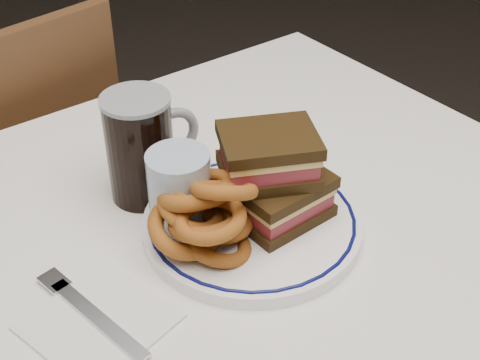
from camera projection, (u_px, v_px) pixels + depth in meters
dining_table at (140, 349)px, 0.84m from camera, size 1.27×0.87×0.75m
chair_far at (15, 198)px, 1.37m from camera, size 0.46×0.46×0.87m
main_plate at (252, 223)px, 0.85m from camera, size 0.28×0.28×0.02m
reuben_sandwich at (275, 177)px, 0.82m from camera, size 0.14×0.13×0.12m
onion_rings_main at (205, 214)px, 0.79m from camera, size 0.14×0.14×0.14m
ketchup_ramekin at (197, 190)px, 0.86m from camera, size 0.06×0.06×0.04m
beer_mug at (142, 146)px, 0.88m from camera, size 0.14×0.09×0.15m
water_glass at (180, 197)px, 0.82m from camera, size 0.08×0.08×0.12m
napkin_fork at (97, 319)px, 0.73m from camera, size 0.17×0.19×0.01m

